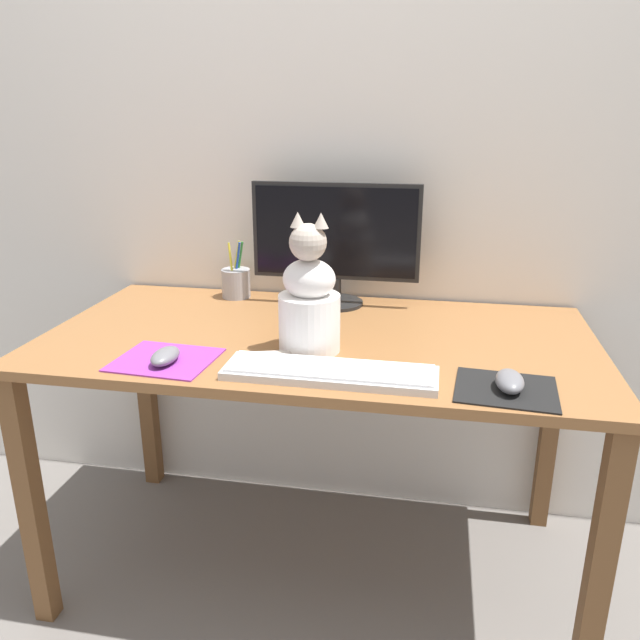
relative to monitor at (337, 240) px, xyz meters
name	(u,v)px	position (x,y,z in m)	size (l,w,h in m)	color
ground_plane	(318,563)	(0.00, -0.28, -0.93)	(12.00, 12.00, 0.00)	slate
wall_back	(343,126)	(0.00, 0.13, 0.32)	(7.00, 0.04, 2.50)	silver
desk	(318,366)	(0.00, -0.28, -0.29)	(1.44, 0.74, 0.73)	brown
monitor	(337,240)	(0.00, 0.00, 0.00)	(0.50, 0.17, 0.37)	black
keyboard	(330,372)	(0.07, -0.54, -0.19)	(0.48, 0.14, 0.02)	silver
mousepad_left	(165,360)	(-0.33, -0.52, -0.20)	(0.24, 0.21, 0.00)	purple
mousepad_right	(506,389)	(0.45, -0.54, -0.20)	(0.22, 0.20, 0.00)	black
computer_mouse_left	(165,356)	(-0.32, -0.54, -0.18)	(0.06, 0.10, 0.03)	slate
computer_mouse_right	(510,381)	(0.46, -0.54, -0.18)	(0.06, 0.11, 0.04)	slate
cat	(310,301)	(0.00, -0.39, -0.07)	(0.21, 0.18, 0.34)	white
pen_cup	(236,283)	(-0.32, 0.02, -0.15)	(0.09, 0.09, 0.18)	#99999E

